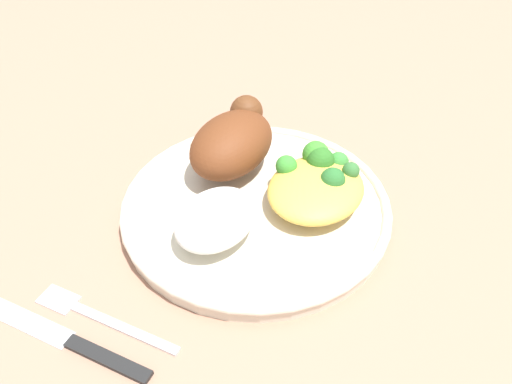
# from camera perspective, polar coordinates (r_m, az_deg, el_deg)

# --- Properties ---
(ground_plane) EXTENTS (2.00, 2.00, 0.00)m
(ground_plane) POSITION_cam_1_polar(r_m,az_deg,el_deg) (0.54, 0.00, -2.44)
(ground_plane) COLOR #A2735B
(plate) EXTENTS (0.28, 0.28, 0.02)m
(plate) POSITION_cam_1_polar(r_m,az_deg,el_deg) (0.53, 0.00, -1.60)
(plate) COLOR beige
(plate) RESTS_ON ground_plane
(roasted_chicken) EXTENTS (0.12, 0.08, 0.06)m
(roasted_chicken) POSITION_cam_1_polar(r_m,az_deg,el_deg) (0.55, -2.59, 5.72)
(roasted_chicken) COLOR brown
(roasted_chicken) RESTS_ON plate
(rice_pile) EXTENTS (0.09, 0.07, 0.04)m
(rice_pile) POSITION_cam_1_polar(r_m,az_deg,el_deg) (0.48, -4.54, -3.03)
(rice_pile) COLOR white
(rice_pile) RESTS_ON plate
(mac_cheese_with_broccoli) EXTENTS (0.11, 0.10, 0.04)m
(mac_cheese_with_broccoli) POSITION_cam_1_polar(r_m,az_deg,el_deg) (0.52, 6.88, 1.06)
(mac_cheese_with_broccoli) COLOR gold
(mac_cheese_with_broccoli) RESTS_ON plate
(fork) EXTENTS (0.03, 0.14, 0.01)m
(fork) POSITION_cam_1_polar(r_m,az_deg,el_deg) (0.47, -17.28, -13.19)
(fork) COLOR silver
(fork) RESTS_ON ground_plane
(knife) EXTENTS (0.04, 0.19, 0.01)m
(knife) POSITION_cam_1_polar(r_m,az_deg,el_deg) (0.46, -20.22, -15.37)
(knife) COLOR black
(knife) RESTS_ON ground_plane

